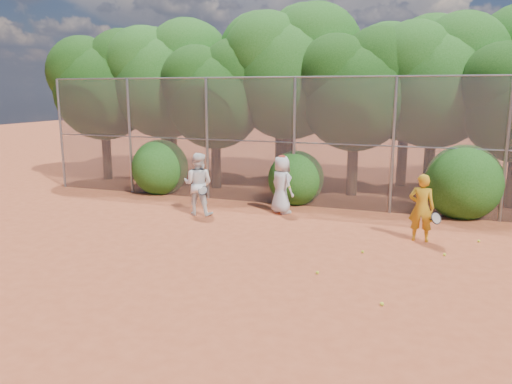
% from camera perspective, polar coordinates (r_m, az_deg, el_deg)
% --- Properties ---
extents(ground, '(80.00, 80.00, 0.00)m').
position_cam_1_polar(ground, '(10.25, 0.51, -9.10)').
color(ground, '#AA4726').
rests_on(ground, ground).
extents(fence_back, '(20.05, 0.09, 4.03)m').
position_cam_1_polar(fence_back, '(15.48, 7.53, 5.70)').
color(fence_back, gray).
rests_on(fence_back, ground).
extents(tree_0, '(4.38, 3.81, 6.00)m').
position_cam_1_polar(tree_0, '(21.24, -16.95, 11.96)').
color(tree_0, black).
rests_on(tree_0, ground).
extents(tree_1, '(4.64, 4.03, 6.35)m').
position_cam_1_polar(tree_1, '(20.29, -10.29, 12.97)').
color(tree_1, black).
rests_on(tree_1, ground).
extents(tree_2, '(3.99, 3.47, 5.47)m').
position_cam_1_polar(tree_2, '(18.52, -4.52, 11.46)').
color(tree_2, black).
rests_on(tree_2, ground).
extents(tree_3, '(4.89, 4.26, 6.70)m').
position_cam_1_polar(tree_3, '(18.62, 4.05, 13.97)').
color(tree_3, black).
rests_on(tree_3, ground).
extents(tree_4, '(4.19, 3.64, 5.73)m').
position_cam_1_polar(tree_4, '(17.48, 11.50, 11.84)').
color(tree_4, black).
rests_on(tree_4, ground).
extents(tree_5, '(4.51, 3.92, 6.17)m').
position_cam_1_polar(tree_5, '(18.09, 19.98, 12.29)').
color(tree_5, black).
rests_on(tree_5, ground).
extents(tree_9, '(4.83, 4.20, 6.62)m').
position_cam_1_polar(tree_9, '(22.79, -9.57, 13.26)').
color(tree_9, black).
rests_on(tree_9, ground).
extents(tree_10, '(5.15, 4.48, 7.06)m').
position_cam_1_polar(tree_10, '(21.02, 3.06, 14.35)').
color(tree_10, black).
rests_on(tree_10, ground).
extents(tree_11, '(4.64, 4.03, 6.35)m').
position_cam_1_polar(tree_11, '(19.72, 17.06, 12.70)').
color(tree_11, black).
rests_on(tree_11, ground).
extents(bush_0, '(2.00, 2.00, 2.00)m').
position_cam_1_polar(bush_0, '(18.07, -10.90, 3.06)').
color(bush_0, '#1A4D13').
rests_on(bush_0, ground).
extents(bush_1, '(1.80, 1.80, 1.80)m').
position_cam_1_polar(bush_1, '(16.13, 4.60, 1.86)').
color(bush_1, '#1A4D13').
rests_on(bush_1, ground).
extents(bush_2, '(2.20, 2.20, 2.20)m').
position_cam_1_polar(bush_2, '(15.57, 22.65, 1.39)').
color(bush_2, '#1A4D13').
rests_on(bush_2, ground).
extents(player_yellow, '(0.81, 0.56, 1.66)m').
position_cam_1_polar(player_yellow, '(12.68, 18.40, -1.73)').
color(player_yellow, '#C48C17').
rests_on(player_yellow, ground).
extents(player_teen, '(1.00, 0.93, 1.75)m').
position_cam_1_polar(player_teen, '(14.79, 2.95, 0.86)').
color(player_teen, silver).
rests_on(player_teen, ground).
extents(player_white, '(0.95, 0.79, 1.84)m').
position_cam_1_polar(player_white, '(14.68, -6.63, 0.92)').
color(player_white, white).
rests_on(player_white, ground).
extents(ball_0, '(0.07, 0.07, 0.07)m').
position_cam_1_polar(ball_0, '(11.59, 12.09, -6.69)').
color(ball_0, yellow).
rests_on(ball_0, ground).
extents(ball_1, '(0.07, 0.07, 0.07)m').
position_cam_1_polar(ball_1, '(11.91, 20.74, -6.71)').
color(ball_1, yellow).
rests_on(ball_1, ground).
extents(ball_2, '(0.07, 0.07, 0.07)m').
position_cam_1_polar(ball_2, '(8.99, 14.18, -12.30)').
color(ball_2, yellow).
rests_on(ball_2, ground).
extents(ball_4, '(0.07, 0.07, 0.07)m').
position_cam_1_polar(ball_4, '(10.18, 7.03, -9.12)').
color(ball_4, yellow).
rests_on(ball_4, ground).
extents(ball_5, '(0.07, 0.07, 0.07)m').
position_cam_1_polar(ball_5, '(13.25, 24.11, -5.14)').
color(ball_5, yellow).
rests_on(ball_5, ground).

